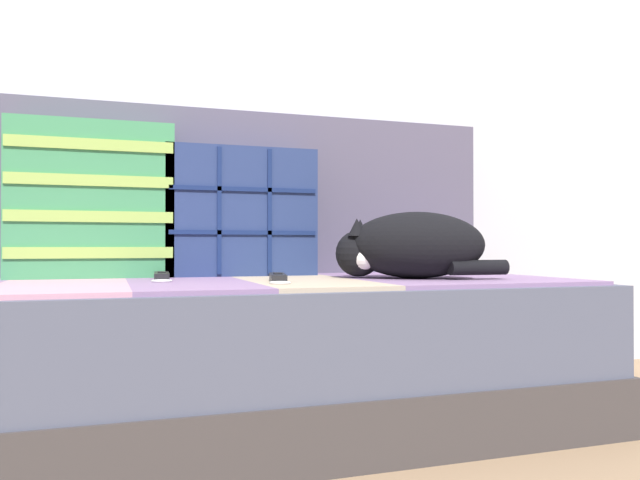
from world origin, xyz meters
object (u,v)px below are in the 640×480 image
throw_pillow_striped (92,200)px  sleeping_cat (408,247)px  game_remote_near (278,278)px  throw_pillow_quilted (240,212)px  couch (240,354)px  game_remote_far (162,276)px

throw_pillow_striped → sleeping_cat: bearing=-21.3°
sleeping_cat → game_remote_near: (-0.36, -0.03, -0.07)m
game_remote_near → sleeping_cat: bearing=4.6°
throw_pillow_quilted → throw_pillow_striped: 0.40m
couch → sleeping_cat: sleeping_cat is taller
throw_pillow_striped → game_remote_far: bearing=-45.6°
sleeping_cat → game_remote_far: (-0.62, 0.13, -0.07)m
sleeping_cat → game_remote_near: size_ratio=1.96×
game_remote_near → throw_pillow_quilted: bearing=94.2°
throw_pillow_striped → sleeping_cat: size_ratio=1.02×
couch → game_remote_near: size_ratio=8.42×
game_remote_near → game_remote_far: same height
throw_pillow_striped → game_remote_far: size_ratio=2.03×
throw_pillow_quilted → game_remote_near: (0.02, -0.33, -0.17)m
throw_pillow_quilted → game_remote_near: throw_pillow_quilted is taller
couch → throw_pillow_quilted: throw_pillow_quilted is taller
sleeping_cat → throw_pillow_striped: bearing=158.7°
throw_pillow_quilted → sleeping_cat: bearing=-38.6°
throw_pillow_quilted → game_remote_near: 0.38m
throw_pillow_striped → game_remote_near: size_ratio=2.00×
couch → throw_pillow_quilted: size_ratio=4.10×
throw_pillow_quilted → sleeping_cat: throw_pillow_quilted is taller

